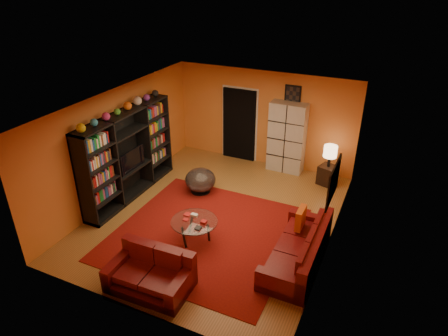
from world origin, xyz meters
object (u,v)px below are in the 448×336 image
at_px(entertainment_unit, 128,155).
at_px(sofa, 301,250).
at_px(coffee_table, 194,223).
at_px(table_lamp, 330,152).
at_px(side_table, 327,175).
at_px(loveseat, 152,272).
at_px(tv, 129,159).
at_px(storage_cabinet, 287,138).
at_px(bowl_chair, 200,180).

height_order(entertainment_unit, sofa, entertainment_unit).
xyz_separation_m(coffee_table, table_lamp, (1.94, 3.49, 0.47)).
distance_m(sofa, table_lamp, 3.31).
relative_size(sofa, side_table, 4.29).
bearing_deg(table_lamp, side_table, 180.00).
xyz_separation_m(side_table, table_lamp, (0.00, 0.00, 0.65)).
height_order(entertainment_unit, side_table, entertainment_unit).
bearing_deg(table_lamp, loveseat, -112.14).
height_order(tv, storage_cabinet, storage_cabinet).
distance_m(loveseat, storage_cabinet, 5.32).
bearing_deg(side_table, loveseat, -112.14).
height_order(sofa, loveseat, same).
height_order(entertainment_unit, bowl_chair, entertainment_unit).
distance_m(tv, side_table, 4.93).
relative_size(tv, storage_cabinet, 0.45).
xyz_separation_m(entertainment_unit, loveseat, (2.22, -2.42, -0.76)).
distance_m(storage_cabinet, table_lamp, 1.25).
distance_m(coffee_table, bowl_chair, 1.96).
height_order(coffee_table, storage_cabinet, storage_cabinet).
bearing_deg(bowl_chair, tv, -149.89).
bearing_deg(storage_cabinet, coffee_table, -99.70).
xyz_separation_m(tv, side_table, (4.17, 2.54, -0.72)).
relative_size(bowl_chair, table_lamp, 1.35).
xyz_separation_m(coffee_table, storage_cabinet, (0.73, 3.80, 0.52)).
distance_m(entertainment_unit, loveseat, 3.37).
bearing_deg(loveseat, tv, 40.47).
xyz_separation_m(bowl_chair, side_table, (2.74, 1.71, -0.08)).
xyz_separation_m(bowl_chair, table_lamp, (2.74, 1.71, 0.57)).
relative_size(coffee_table, side_table, 1.88).
bearing_deg(entertainment_unit, tv, -41.12).
distance_m(tv, sofa, 4.47).
distance_m(sofa, coffee_table, 2.15).
bearing_deg(storage_cabinet, entertainment_unit, -135.89).
bearing_deg(loveseat, entertainment_unit, 40.60).
bearing_deg(coffee_table, storage_cabinet, 79.13).
distance_m(entertainment_unit, coffee_table, 2.56).
relative_size(entertainment_unit, table_lamp, 5.38).
bearing_deg(entertainment_unit, sofa, -9.71).
bearing_deg(side_table, table_lamp, 0.00).
bearing_deg(coffee_table, table_lamp, 60.99).
distance_m(tv, bowl_chair, 1.77).
distance_m(tv, table_lamp, 4.88).
relative_size(tv, side_table, 1.70).
xyz_separation_m(loveseat, table_lamp, (2.00, 4.91, 0.61)).
distance_m(loveseat, side_table, 5.31).
relative_size(entertainment_unit, bowl_chair, 3.98).
height_order(storage_cabinet, bowl_chair, storage_cabinet).
height_order(sofa, coffee_table, sofa).
bearing_deg(coffee_table, side_table, 60.99).
relative_size(loveseat, side_table, 2.89).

